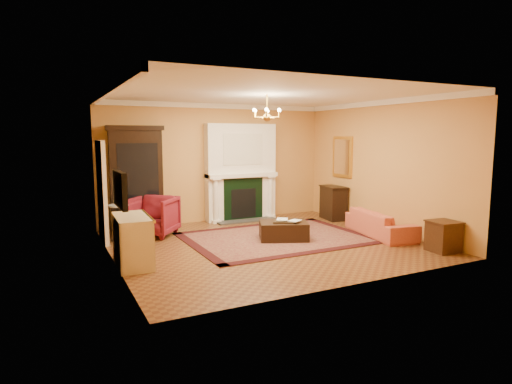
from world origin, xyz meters
TOP-DOWN VIEW (x-y plane):
  - floor at (0.00, 0.00)m, footprint 6.00×5.50m
  - ceiling at (0.00, 0.00)m, footprint 6.00×5.50m
  - wall_back at (0.00, 2.76)m, footprint 6.00×0.02m
  - wall_front at (0.00, -2.76)m, footprint 6.00×0.02m
  - wall_left at (-3.01, 0.00)m, footprint 0.02×5.50m
  - wall_right at (3.01, 0.00)m, footprint 0.02×5.50m
  - fireplace at (0.60, 2.57)m, footprint 1.90×0.70m
  - crown_molding at (0.00, 0.96)m, footprint 6.00×5.50m
  - doorway at (-2.95, 1.70)m, footprint 0.08×1.05m
  - tv_panel at (-2.95, -0.60)m, footprint 0.09×0.95m
  - gilt_mirror at (2.97, 1.40)m, footprint 0.06×0.76m
  - chandelier at (-0.00, 0.00)m, footprint 0.63×0.55m
  - oriental_rug at (0.42, 0.32)m, footprint 3.84×2.89m
  - china_cabinet at (-2.11, 2.49)m, footprint 1.20×0.62m
  - wingback_armchair at (-1.92, 1.73)m, footprint 1.27×1.26m
  - pedestal_table at (-2.67, 1.57)m, footprint 0.43×0.43m
  - commode at (-2.73, -0.28)m, footprint 0.58×1.16m
  - coral_sofa at (2.58, -0.50)m, footprint 0.89×1.96m
  - end_table at (2.72, -2.05)m, footprint 0.53×0.53m
  - console_table at (2.78, 1.49)m, footprint 0.56×0.82m
  - leather_ottoman at (0.47, 0.13)m, footprint 1.20×1.05m
  - ottoman_tray at (0.46, 0.08)m, footprint 0.57×0.53m
  - book_a at (0.35, 0.20)m, footprint 0.21×0.15m
  - book_b at (0.58, 0.02)m, footprint 0.12×0.19m
  - topiary_left at (0.07, 2.53)m, footprint 0.16×0.16m
  - topiary_right at (1.27, 2.53)m, footprint 0.14×0.14m

SIDE VIEW (x-z plane):
  - floor at x=0.00m, z-range -0.02..0.00m
  - oriental_rug at x=0.42m, z-range 0.00..0.02m
  - leather_ottoman at x=0.47m, z-range 0.02..0.39m
  - end_table at x=2.72m, z-range 0.00..0.56m
  - coral_sofa at x=2.58m, z-range 0.00..0.74m
  - ottoman_tray at x=0.46m, z-range 0.39..0.42m
  - commode at x=-2.73m, z-range 0.00..0.85m
  - console_table at x=2.78m, z-range 0.00..0.85m
  - pedestal_table at x=-2.67m, z-range 0.06..0.83m
  - wingback_armchair at x=-1.92m, z-range 0.00..0.95m
  - book_b at x=0.58m, z-range 0.42..0.70m
  - book_a at x=0.35m, z-range 0.42..0.73m
  - doorway at x=-2.95m, z-range 0.00..2.10m
  - china_cabinet at x=-2.11m, z-range 0.00..2.32m
  - fireplace at x=0.60m, z-range -0.06..2.44m
  - tv_panel at x=-2.95m, z-range 1.06..1.64m
  - topiary_right at x=1.27m, z-range 1.25..1.64m
  - topiary_left at x=0.07m, z-range 1.25..1.69m
  - wall_back at x=0.00m, z-range 0.00..3.00m
  - wall_front at x=0.00m, z-range 0.00..3.00m
  - wall_left at x=-3.01m, z-range 0.00..3.00m
  - wall_right at x=3.01m, z-range 0.00..3.00m
  - gilt_mirror at x=2.97m, z-range 1.12..2.17m
  - chandelier at x=0.00m, z-range 2.34..2.87m
  - crown_molding at x=0.00m, z-range 2.88..3.00m
  - ceiling at x=0.00m, z-range 3.00..3.02m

